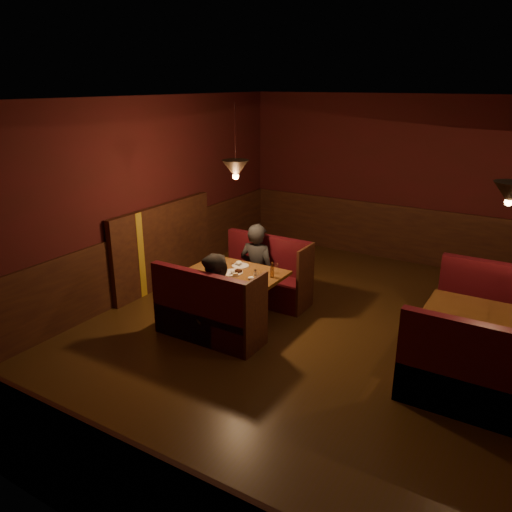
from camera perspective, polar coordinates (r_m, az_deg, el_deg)
The scene contains 9 objects.
room at distance 6.15m, azimuth 5.76°, elevation -0.06°, with size 6.02×7.02×2.92m.
main_table at distance 6.74m, azimuth -2.09°, elevation -2.98°, with size 1.27×0.77×0.89m.
main_bench_far at distance 7.38m, azimuth 1.11°, elevation -2.78°, with size 1.40×0.50×0.96m.
main_bench_near at distance 6.28m, azimuth -5.60°, elevation -7.01°, with size 1.40×0.50×0.96m.
second_table at distance 5.98m, azimuth 24.87°, elevation -7.73°, with size 1.30×0.83×0.73m.
second_bench_far at distance 6.77m, azimuth 25.73°, elevation -6.74°, with size 1.44×0.54×1.03m.
second_bench_near at distance 5.40m, azimuth 23.74°, elevation -13.22°, with size 1.44×0.54×1.03m.
diner_a at distance 7.24m, azimuth 0.12°, elevation 0.60°, with size 0.55×0.36×1.52m, color black.
diner_b at distance 6.11m, azimuth -4.46°, elevation -3.37°, with size 0.71×0.55×1.47m, color #2F2B28.
Camera 1 is at (2.19, -5.22, 3.08)m, focal length 35.00 mm.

